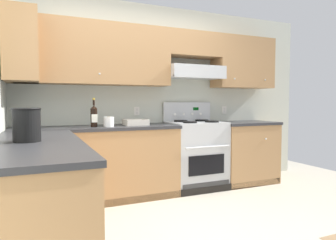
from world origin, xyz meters
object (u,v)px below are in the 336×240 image
wine_bottle (94,116)px  stove (196,154)px  bowl (135,123)px  paper_towel_roll (109,122)px  bucket (27,124)px

wine_bottle → stove: bearing=3.8°
stove → wine_bottle: wine_bottle is taller
bowl → wine_bottle: bearing=-169.0°
bowl → paper_towel_roll: bearing=-163.2°
bowl → bucket: 1.77m
paper_towel_roll → bucket: bearing=-126.8°
stove → wine_bottle: size_ratio=3.50×
bucket → stove: bearing=30.7°
wine_bottle → bucket: (-0.69, -1.16, -0.00)m
wine_bottle → bowl: bearing=11.0°
paper_towel_roll → wine_bottle: bearing=177.8°
stove → bucket: (-2.11, -1.25, 0.56)m
bucket → paper_towel_roll: 1.44m
stove → paper_towel_roll: (-1.24, -0.10, 0.49)m
bowl → paper_towel_roll: size_ratio=2.31×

